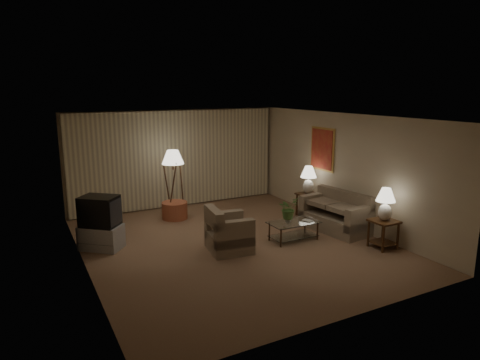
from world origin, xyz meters
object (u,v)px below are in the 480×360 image
Objects in this scene: armchair at (229,233)px; floor_lamp at (174,182)px; table_lamp_near at (385,201)px; ottoman at (175,210)px; tv_cabinet at (101,237)px; vase at (288,220)px; sofa at (335,215)px; side_table_near at (383,229)px; crt_tv at (99,211)px; side_table_far at (308,201)px; table_lamp_far at (308,177)px; coffee_table at (294,228)px.

armchair is 2.88m from floor_lamp.
armchair is 3.27m from table_lamp_near.
table_lamp_near reaches higher than ottoman.
vase is at bearing 18.84° from tv_cabinet.
sofa reaches higher than side_table_near.
sofa is 2.75m from armchair.
ottoman is 3.19m from vase.
side_table_near is 0.35× the size of floor_lamp.
table_lamp_near is at bearing 13.03° from crt_tv.
table_lamp_far is (-0.00, -0.00, 0.62)m from side_table_far.
sofa is 2.05× the size of crt_tv.
sofa is at bearing -44.10° from floor_lamp.
vase is at bearing 140.85° from table_lamp_near.
table_lamp_near is 0.96× the size of table_lamp_far.
table_lamp_near is 5.21m from floor_lamp.
side_table_far is 0.87× the size of table_lamp_near.
side_table_near is 1.00× the size of side_table_far.
floor_lamp reaches higher than table_lamp_far.
ottoman is (-0.25, 2.62, -0.15)m from armchair.
coffee_table is 4.08m from tv_cabinet.
table_lamp_near is (-0.00, 0.00, 0.60)m from side_table_near.
side_table_far is 5.22m from crt_tv.
tv_cabinet is at bearing 159.08° from coffee_table.
floor_lamp is (2.12, 1.49, 0.66)m from tv_cabinet.
tv_cabinet is 2.42m from ottoman.
vase is (-1.39, -0.10, 0.13)m from sofa.
side_table_near reaches higher than vase.
armchair is at bearing -84.51° from ottoman.
armchair reaches higher than side_table_far.
floor_lamp is at bearing 126.33° from table_lamp_near.
floor_lamp reaches higher than sofa.
side_table_near and side_table_far have the same top height.
sofa is 3.03× the size of side_table_far.
sofa is at bearing 96.34° from side_table_near.
floor_lamp is at bearing 72.21° from ottoman.
table_lamp_near is 2.60m from table_lamp_far.
tv_cabinet is at bearing 67.70° from armchair.
ottoman is (2.05, 1.28, -0.60)m from crt_tv.
sofa is 1.50m from table_lamp_near.
side_table_near is (0.15, -1.35, 0.05)m from sofa.
armchair is 1.51× the size of table_lamp_far.
table_lamp_near reaches higher than crt_tv.
vase is at bearing -59.51° from ottoman.
floor_lamp reaches higher than crt_tv.
armchair reaches higher than tv_cabinet.
crt_tv is 2.49m from ottoman.
table_lamp_far is 0.81× the size of crt_tv.
side_table_near is 0.55× the size of coffee_table.
tv_cabinet is at bearing 0.00° from crt_tv.
vase is at bearing -92.96° from sofa.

